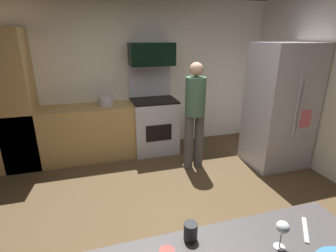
{
  "coord_description": "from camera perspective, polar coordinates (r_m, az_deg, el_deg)",
  "views": [
    {
      "loc": [
        -0.72,
        -2.25,
        1.99
      ],
      "look_at": [
        0.03,
        0.3,
        1.05
      ],
      "focal_mm": 27.35,
      "sensor_mm": 36.0,
      "label": 1
    }
  ],
  "objects": [
    {
      "name": "mug_tea",
      "position": [
        1.56,
        5.05,
        -22.38
      ],
      "size": [
        0.08,
        0.08,
        0.11
      ],
      "primitive_type": "cylinder",
      "color": "#252528",
      "rests_on": "counter_island"
    },
    {
      "name": "stock_pot",
      "position": [
        4.35,
        -13.76,
        5.57
      ],
      "size": [
        0.25,
        0.25,
        0.17
      ],
      "primitive_type": "cylinder",
      "color": "#BDB8BD",
      "rests_on": "lower_cabinet_run"
    },
    {
      "name": "wall_back",
      "position": [
        4.7,
        -7.6,
        10.87
      ],
      "size": [
        5.2,
        0.12,
        2.6
      ],
      "primitive_type": "cube",
      "color": "silver",
      "rests_on": "ground"
    },
    {
      "name": "ground_plane",
      "position": [
        3.1,
        1.03,
        -20.78
      ],
      "size": [
        5.2,
        4.8,
        0.02
      ],
      "primitive_type": "cube",
      "color": "brown"
    },
    {
      "name": "wine_glass_mid",
      "position": [
        1.58,
        24.16,
        -20.12
      ],
      "size": [
        0.07,
        0.07,
        0.17
      ],
      "color": "silver",
      "rests_on": "counter_island"
    },
    {
      "name": "refrigerator",
      "position": [
        4.33,
        23.66,
        3.95
      ],
      "size": [
        0.86,
        0.76,
        1.9
      ],
      "color": "silver",
      "rests_on": "ground"
    },
    {
      "name": "lower_cabinet_run",
      "position": [
        4.51,
        -17.72,
        -1.48
      ],
      "size": [
        2.4,
        0.6,
        0.9
      ],
      "primitive_type": "cube",
      "color": "tan",
      "rests_on": "ground"
    },
    {
      "name": "knife_chef",
      "position": [
        1.83,
        28.28,
        -19.66
      ],
      "size": [
        0.16,
        0.19,
        0.01
      ],
      "primitive_type": "cube",
      "rotation": [
        0.0,
        0.0,
        0.89
      ],
      "color": "#B7BABF",
      "rests_on": "counter_island"
    },
    {
      "name": "oven_range",
      "position": [
        4.58,
        -3.12,
        0.67
      ],
      "size": [
        0.76,
        0.65,
        1.51
      ],
      "color": "silver",
      "rests_on": "ground"
    },
    {
      "name": "microwave",
      "position": [
        4.43,
        -3.68,
        15.69
      ],
      "size": [
        0.74,
        0.38,
        0.37
      ],
      "primitive_type": "cube",
      "color": "black",
      "rests_on": "oven_range"
    },
    {
      "name": "person_cook",
      "position": [
        3.85,
        6.01,
        3.25
      ],
      "size": [
        0.31,
        0.3,
        1.64
      ],
      "color": "#4B4B4B",
      "rests_on": "ground"
    },
    {
      "name": "cabinet_column",
      "position": [
        4.49,
        -31.36,
        4.54
      ],
      "size": [
        0.6,
        0.6,
        2.1
      ],
      "primitive_type": "cube",
      "color": "tan",
      "rests_on": "ground"
    }
  ]
}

